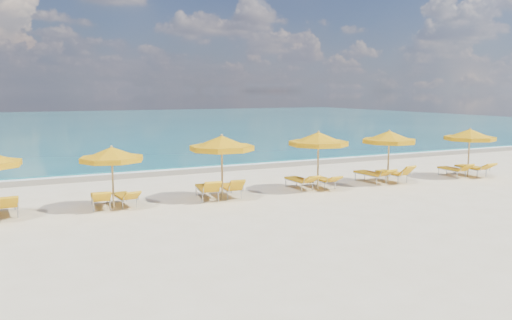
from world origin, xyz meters
name	(u,v)px	position (x,y,z in m)	size (l,w,h in m)	color
ground_plane	(272,195)	(0.00, 0.00, 0.00)	(120.00, 120.00, 0.00)	beige
ocean	(97,124)	(0.00, 48.00, 0.00)	(120.00, 80.00, 0.30)	#12626A
wet_sand_band	(208,169)	(0.00, 7.40, 0.00)	(120.00, 2.60, 0.01)	tan
foam_line	(203,167)	(0.00, 8.20, 0.00)	(120.00, 1.20, 0.03)	white
whitecap_near	(69,154)	(-6.00, 17.00, 0.00)	(14.00, 0.36, 0.05)	white
whitecap_far	(229,137)	(8.00, 24.00, 0.00)	(18.00, 0.30, 0.05)	white
umbrella_2	(112,155)	(-6.03, 0.31, 1.88)	(2.39, 2.39, 2.21)	tan
umbrella_3	(222,144)	(-2.05, 0.16, 2.10)	(3.04, 3.04, 2.46)	tan
umbrella_4	(318,140)	(2.13, 0.06, 2.09)	(2.89, 2.89, 2.45)	tan
umbrella_5	(389,138)	(5.75, 0.03, 2.03)	(3.08, 3.08, 2.39)	tan
umbrella_6	(470,135)	(10.26, -0.31, 1.99)	(2.32, 2.32, 2.34)	tan
lounger_1_right	(7,208)	(-9.36, 0.88, 0.24)	(0.77, 1.97, 0.85)	#A5A8AD
lounger_2_left	(101,201)	(-6.41, 0.66, 0.22)	(0.75, 1.89, 0.78)	#A5A8AD
lounger_2_right	(125,200)	(-5.58, 0.64, 0.20)	(0.77, 1.76, 0.69)	#A5A8AD
lounger_3_left	(207,193)	(-2.55, 0.44, 0.24)	(0.90, 2.01, 0.88)	#A5A8AD
lounger_3_right	(230,191)	(-1.62, 0.44, 0.22)	(0.72, 1.79, 0.84)	#A5A8AD
lounger_4_left	(300,184)	(1.59, 0.62, 0.22)	(0.70, 1.91, 0.73)	#A5A8AD
lounger_4_right	(323,183)	(2.63, 0.44, 0.21)	(0.60, 1.78, 0.66)	#A5A8AD
lounger_5_left	(371,177)	(5.22, 0.50, 0.24)	(0.90, 2.11, 0.77)	#A5A8AD
lounger_5_right	(392,176)	(6.24, 0.29, 0.23)	(0.85, 1.93, 0.87)	#A5A8AD
lounger_6_left	(453,172)	(9.73, 0.10, 0.21)	(0.62, 1.77, 0.76)	#A5A8AD
lounger_6_right	(472,171)	(10.77, -0.10, 0.24)	(0.71, 2.02, 0.78)	#A5A8AD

